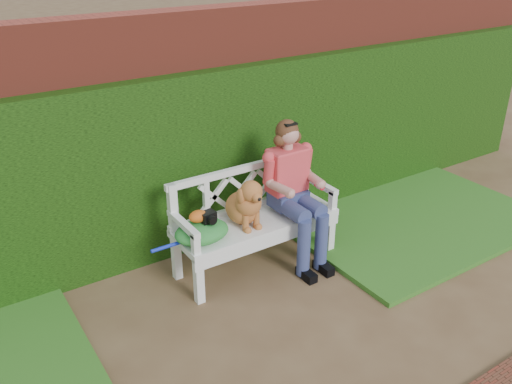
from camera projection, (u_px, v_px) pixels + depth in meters
ground at (272, 353)px, 3.98m from camera, size 60.00×60.00×0.00m
brick_wall at (155, 138)px, 4.93m from camera, size 10.00×0.30×2.20m
ivy_hedge at (167, 171)px, 4.88m from camera, size 10.00×0.18×1.70m
grass_right at (407, 216)px, 5.83m from camera, size 2.60×2.00×0.05m
garden_bench at (256, 242)px, 4.94m from camera, size 1.61×0.69×0.48m
seated_woman at (289, 195)px, 4.92m from camera, size 0.72×0.84×1.28m
dog at (244, 200)px, 4.66m from camera, size 0.33×0.43×0.46m
tennis_racket at (199, 236)px, 4.53m from camera, size 0.72×0.49×0.03m
green_bag at (202, 231)px, 4.48m from camera, size 0.57×0.52×0.16m
camera_item at (208, 217)px, 4.45m from camera, size 0.14×0.11×0.08m
baseball_glove at (198, 216)px, 4.44m from camera, size 0.19×0.16×0.10m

